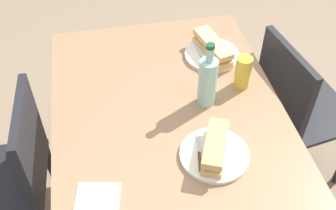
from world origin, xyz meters
The scene contains 13 objects.
ground_plane centered at (0.00, 0.00, 0.00)m, with size 8.00×8.00×0.00m, color #8C755B.
dining_table centered at (0.00, 0.00, 0.64)m, with size 1.18×0.89×0.74m.
chair_far centered at (0.00, 0.64, 0.49)m, with size 0.41×0.41×0.86m.
chair_near centered at (0.13, -0.64, 0.49)m, with size 0.46×0.46×0.86m.
plate_near centered at (-0.26, -0.11, 0.75)m, with size 0.24×0.24×0.01m, color silver.
baguette_sandwich_near centered at (-0.26, -0.11, 0.79)m, with size 0.22×0.15×0.07m.
knife_near centered at (-0.25, -0.06, 0.76)m, with size 0.18×0.04×0.01m.
plate_far centered at (0.28, -0.25, 0.75)m, with size 0.24×0.24×0.01m, color silver.
baguette_sandwich_far centered at (0.28, -0.25, 0.79)m, with size 0.25×0.13×0.07m.
knife_far centered at (0.26, -0.20, 0.76)m, with size 0.18×0.02×0.01m.
water_bottle centered at (0.01, -0.15, 0.85)m, with size 0.07×0.07×0.28m.
beer_glass centered at (0.07, -0.32, 0.81)m, with size 0.06×0.06×0.14m, color gold.
paper_napkin centered at (-0.36, 0.30, 0.75)m, with size 0.14×0.14×0.00m, color white.
Camera 1 is at (-1.09, 0.21, 1.87)m, focal length 43.74 mm.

